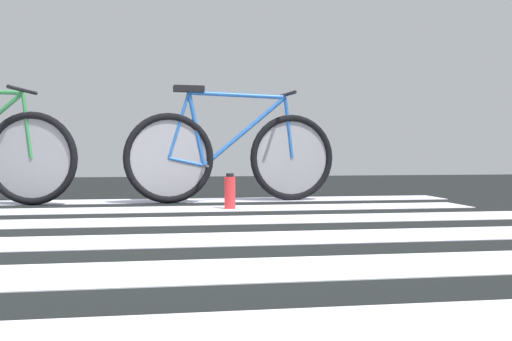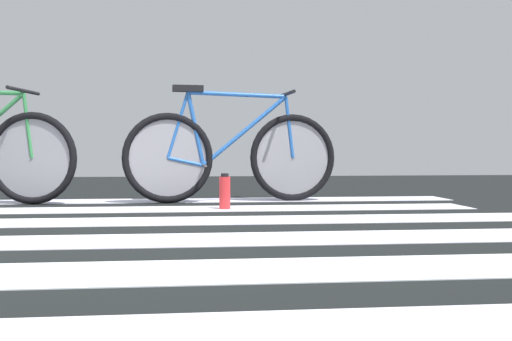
# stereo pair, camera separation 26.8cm
# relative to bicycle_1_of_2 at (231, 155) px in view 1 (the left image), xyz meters

# --- Properties ---
(ground) EXTENTS (18.00, 14.00, 0.02)m
(ground) POSITION_rel_bicycle_1_of_2_xyz_m (-0.87, -1.93, -0.40)
(ground) COLOR black
(crosswalk_markings) EXTENTS (5.47, 4.25, 0.00)m
(crosswalk_markings) POSITION_rel_bicycle_1_of_2_xyz_m (-0.87, -1.71, -0.38)
(crosswalk_markings) COLOR silver
(crosswalk_markings) RESTS_ON ground
(bicycle_1_of_2) EXTENTS (1.73, 0.52, 0.93)m
(bicycle_1_of_2) POSITION_rel_bicycle_1_of_2_xyz_m (0.00, 0.00, 0.00)
(bicycle_1_of_2) COLOR black
(bicycle_1_of_2) RESTS_ON ground
(water_bottle) EXTENTS (0.08, 0.08, 0.26)m
(water_bottle) POSITION_rel_bicycle_1_of_2_xyz_m (-0.09, -0.61, -0.26)
(water_bottle) COLOR red
(water_bottle) RESTS_ON ground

